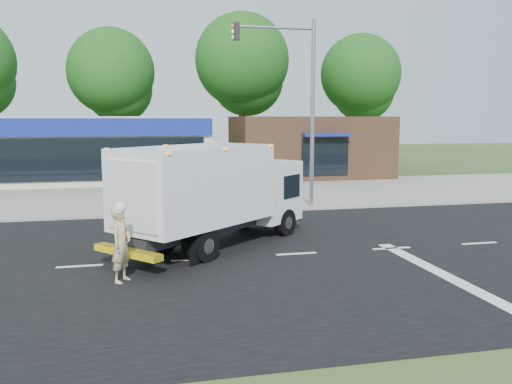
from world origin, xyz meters
TOP-DOWN VIEW (x-y plane):
  - ground at (0.00, 0.00)m, footprint 120.00×120.00m
  - road_asphalt at (0.00, 0.00)m, footprint 60.00×14.00m
  - sidewalk at (0.00, 8.20)m, footprint 60.00×2.40m
  - parking_apron at (0.00, 14.00)m, footprint 60.00×9.00m
  - lane_markings at (1.35, -1.35)m, footprint 55.20×7.00m
  - ems_box_truck at (-2.23, 1.40)m, footprint 6.73×6.26m
  - emergency_worker at (-4.87, -1.61)m, footprint 0.71×0.80m
  - retail_strip_mall at (-9.00, 19.93)m, footprint 18.00×6.20m
  - brown_storefront at (7.00, 19.98)m, footprint 10.00×6.70m
  - traffic_signal_pole at (2.35, 7.60)m, footprint 3.51×0.25m
  - background_trees at (-0.85, 28.16)m, footprint 36.77×7.39m

SIDE VIEW (x-z plane):
  - ground at x=0.00m, z-range 0.00..0.00m
  - road_asphalt at x=0.00m, z-range -0.01..0.01m
  - parking_apron at x=0.00m, z-range 0.00..0.02m
  - lane_markings at x=1.35m, z-range 0.01..0.02m
  - sidewalk at x=0.00m, z-range 0.00..0.12m
  - emergency_worker at x=-4.87m, z-range -0.02..1.92m
  - ems_box_truck at x=-2.23m, z-range 0.24..3.36m
  - brown_storefront at x=7.00m, z-range 0.00..4.00m
  - retail_strip_mall at x=-9.00m, z-range 0.01..4.01m
  - traffic_signal_pole at x=2.35m, z-range 0.92..8.92m
  - background_trees at x=-0.85m, z-range 1.33..13.43m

